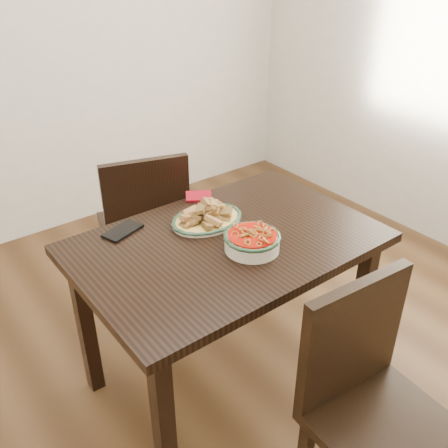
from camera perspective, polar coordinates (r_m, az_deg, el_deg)
floor at (r=2.52m, az=1.11°, el=-14.91°), size 3.50×3.50×0.00m
wall_back at (r=3.36m, az=-18.82°, el=20.41°), size 3.50×0.10×2.60m
dining_table at (r=2.02m, az=0.35°, el=-4.19°), size 1.18×0.79×0.75m
chair_far at (r=2.61m, az=-9.04°, el=0.16°), size 0.52×0.52×0.89m
chair_near at (r=1.76m, az=16.34°, el=-18.44°), size 0.45×0.45×0.89m
fish_plate at (r=2.06m, az=-1.98°, el=1.33°), size 0.31×0.24×0.11m
noodle_bowl at (r=1.88m, az=3.23°, el=-1.77°), size 0.22×0.22×0.08m
smartphone at (r=2.05m, az=-11.51°, el=-0.76°), size 0.18×0.13×0.01m
napkin at (r=2.27m, az=-2.90°, el=3.18°), size 0.15×0.14×0.01m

